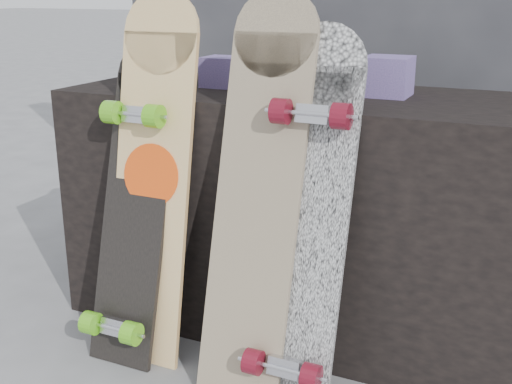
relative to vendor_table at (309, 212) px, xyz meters
The scene contains 8 objects.
vendor_table is the anchor object (origin of this frame).
merch_box_purple 0.54m from the vendor_table, behind, with size 0.18×0.12×0.10m, color #413D7D.
merch_box_small 0.51m from the vendor_table, 11.33° to the left, with size 0.14×0.14×0.12m, color #413D7D.
merch_box_flat 0.47m from the vendor_table, 25.10° to the left, with size 0.22×0.10×0.06m, color #D1B78C.
longboard_geisha 0.55m from the vendor_table, 136.86° to the right, with size 0.25×0.24×1.12m.
longboard_celtic 0.42m from the vendor_table, 92.18° to the right, with size 0.25×0.32×1.13m.
longboard_cascadia 0.43m from the vendor_table, 71.66° to the right, with size 0.24×0.34×1.04m.
skateboard_dark 0.59m from the vendor_table, 137.75° to the right, with size 0.22×0.34×0.98m.
Camera 1 is at (0.69, -1.42, 1.12)m, focal length 45.00 mm.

